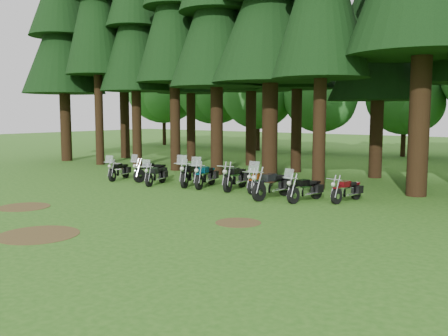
{
  "coord_description": "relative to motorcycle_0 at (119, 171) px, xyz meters",
  "views": [
    {
      "loc": [
        13.04,
        -11.59,
        3.33
      ],
      "look_at": [
        0.58,
        5.0,
        1.0
      ],
      "focal_mm": 40.0,
      "sensor_mm": 36.0,
      "label": 1
    }
  ],
  "objects": [
    {
      "name": "motorcycle_4",
      "position": [
        4.98,
        0.64,
        0.06
      ],
      "size": [
        1.0,
        2.28,
        1.46
      ],
      "rotation": [
        0.0,
        0.0,
        0.32
      ],
      "color": "black",
      "rests_on": "ground"
    },
    {
      "name": "dirt_patch_1",
      "position": [
        10.3,
        -4.35,
        -0.42
      ],
      "size": [
        1.4,
        1.4,
        0.01
      ],
      "primitive_type": "cylinder",
      "color": "#4C3D1E",
      "rests_on": "ground"
    },
    {
      "name": "decid_3",
      "position": [
        1.09,
        20.28,
        4.08
      ],
      "size": [
        6.12,
        5.95,
        7.65
      ],
      "color": "black",
      "rests_on": "ground"
    },
    {
      "name": "motorcycle_1",
      "position": [
        1.58,
        0.63,
        0.03
      ],
      "size": [
        0.43,
        2.17,
        1.37
      ],
      "rotation": [
        0.0,
        0.0,
        -0.05
      ],
      "color": "black",
      "rests_on": "ground"
    },
    {
      "name": "pine_back_2",
      "position": [
        1.42,
        9.56,
        9.33
      ],
      "size": [
        4.85,
        4.85,
        16.3
      ],
      "color": "black",
      "rests_on": "ground"
    },
    {
      "name": "decid_0",
      "position": [
        -16.3,
        20.42,
        5.47
      ],
      "size": [
        8.0,
        7.78,
        10.0
      ],
      "color": "black",
      "rests_on": "ground"
    },
    {
      "name": "motorcycle_6",
      "position": [
        7.62,
        0.94,
        -0.03
      ],
      "size": [
        0.39,
        1.95,
        0.79
      ],
      "rotation": [
        0.0,
        0.0,
        0.14
      ],
      "color": "black",
      "rests_on": "ground"
    },
    {
      "name": "motorcycle_5",
      "position": [
        6.46,
        0.88,
        0.06
      ],
      "size": [
        0.67,
        2.32,
        0.96
      ],
      "rotation": [
        0.0,
        0.0,
        0.23
      ],
      "color": "black",
      "rests_on": "ground"
    },
    {
      "name": "motorcycle_8",
      "position": [
        10.2,
        0.12,
        0.01
      ],
      "size": [
        0.58,
        2.09,
        1.31
      ],
      "rotation": [
        0.0,
        0.0,
        -0.16
      ],
      "color": "black",
      "rests_on": "ground"
    },
    {
      "name": "dirt_patch_2",
      "position": [
        6.8,
        -8.85,
        -0.42
      ],
      "size": [
        2.2,
        2.2,
        0.01
      ],
      "primitive_type": "cylinder",
      "color": "#4C3D1E",
      "rests_on": "ground"
    },
    {
      "name": "pine_back_4",
      "position": [
        9.84,
        8.4,
        7.82
      ],
      "size": [
        4.94,
        4.94,
        13.78
      ],
      "color": "black",
      "rests_on": "ground"
    },
    {
      "name": "pine_back_0",
      "position": [
        -8.88,
        8.4,
        9.88
      ],
      "size": [
        5.0,
        5.0,
        17.21
      ],
      "color": "black",
      "rests_on": "ground"
    },
    {
      "name": "dirt_patch_0",
      "position": [
        2.8,
        -6.85,
        -0.42
      ],
      "size": [
        1.8,
        1.8,
        0.01
      ],
      "primitive_type": "cylinder",
      "color": "#4C3D1E",
      "rests_on": "ground"
    },
    {
      "name": "pine_front_0",
      "position": [
        -10.4,
        4.43,
        9.25
      ],
      "size": [
        5.49,
        5.49,
        16.17
      ],
      "color": "black",
      "rests_on": "ground"
    },
    {
      "name": "motorcycle_0",
      "position": [
        0.0,
        0.0,
        0.0
      ],
      "size": [
        0.98,
        1.99,
        1.29
      ],
      "rotation": [
        0.0,
        0.0,
        0.37
      ],
      "color": "black",
      "rests_on": "ground"
    },
    {
      "name": "motorcycle_3",
      "position": [
        4.13,
        0.61,
        0.07
      ],
      "size": [
        1.14,
        2.31,
        1.5
      ],
      "rotation": [
        0.0,
        0.0,
        0.38
      ],
      "color": "black",
      "rests_on": "ground"
    },
    {
      "name": "motorcycle_9",
      "position": [
        11.48,
        0.98,
        -0.03
      ],
      "size": [
        0.4,
        1.95,
        0.79
      ],
      "rotation": [
        0.0,
        0.0,
        -0.14
      ],
      "color": "black",
      "rests_on": "ground"
    },
    {
      "name": "pine_front_2",
      "position": [
        -3.97,
        4.97,
        9.28
      ],
      "size": [
        4.32,
        4.32,
        16.22
      ],
      "color": "black",
      "rests_on": "ground"
    },
    {
      "name": "decid_1",
      "position": [
        -10.18,
        20.92,
        5.4
      ],
      "size": [
        7.91,
        7.69,
        9.88
      ],
      "color": "black",
      "rests_on": "ground"
    },
    {
      "name": "ground",
      "position": [
        5.8,
        -4.85,
        -0.43
      ],
      "size": [
        120.0,
        120.0,
        0.0
      ],
      "primitive_type": "plane",
      "color": "#2A5E17",
      "rests_on": "ground"
    },
    {
      "name": "decid_4",
      "position": [
        7.38,
        21.48,
        3.94
      ],
      "size": [
        5.93,
        5.76,
        7.41
      ],
      "color": "black",
      "rests_on": "ground"
    },
    {
      "name": "motorcycle_7",
      "position": [
        8.88,
        -0.08,
        0.08
      ],
      "size": [
        0.53,
        2.45,
        1.54
      ],
      "rotation": [
        0.0,
        0.0,
        -0.08
      ],
      "color": "black",
      "rests_on": "ground"
    },
    {
      "name": "decid_2",
      "position": [
        -4.63,
        19.93,
        4.53
      ],
      "size": [
        6.72,
        6.53,
        8.4
      ],
      "color": "black",
      "rests_on": "ground"
    },
    {
      "name": "motorcycle_2",
      "position": [
        2.67,
        -0.14,
        -0.01
      ],
      "size": [
        0.87,
        1.95,
        1.25
      ],
      "rotation": [
        0.0,
        0.0,
        0.32
      ],
      "color": "black",
      "rests_on": "ground"
    },
    {
      "name": "pine_back_1",
      "position": [
        -3.45,
        9.5,
        9.28
      ],
      "size": [
        4.52,
        4.52,
        16.22
      ],
      "color": "black",
      "rests_on": "ground"
    }
  ]
}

